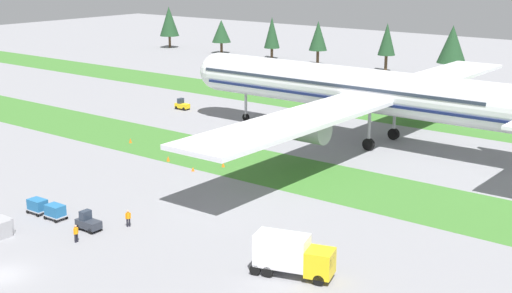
% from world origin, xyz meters
% --- Properties ---
extents(ground_plane, '(400.00, 400.00, 0.00)m').
position_xyz_m(ground_plane, '(0.00, 0.00, 0.00)').
color(ground_plane, gray).
extents(grass_strip_near, '(320.00, 12.91, 0.01)m').
position_xyz_m(grass_strip_near, '(0.00, 39.23, 0.00)').
color(grass_strip_near, '#3D752D').
rests_on(grass_strip_near, ground).
extents(grass_strip_far, '(320.00, 12.91, 0.01)m').
position_xyz_m(grass_strip_far, '(0.00, 77.05, 0.00)').
color(grass_strip_far, '#3D752D').
rests_on(grass_strip_far, ground).
extents(airliner, '(62.96, 77.09, 21.25)m').
position_xyz_m(airliner, '(2.14, 58.15, 7.61)').
color(airliner, white).
rests_on(airliner, ground).
extents(baggage_tug, '(2.63, 1.37, 1.97)m').
position_xyz_m(baggage_tug, '(-2.50, 11.13, 0.81)').
color(baggage_tug, '#2D333D').
rests_on(baggage_tug, ground).
extents(cargo_dolly_lead, '(2.24, 1.56, 1.55)m').
position_xyz_m(cargo_dolly_lead, '(-7.52, 11.00, 0.92)').
color(cargo_dolly_lead, '#A3A3A8').
rests_on(cargo_dolly_lead, ground).
extents(cargo_dolly_second, '(2.24, 1.56, 1.55)m').
position_xyz_m(cargo_dolly_second, '(-10.42, 10.92, 0.92)').
color(cargo_dolly_second, '#A3A3A8').
rests_on(cargo_dolly_second, ground).
extents(catering_truck, '(7.32, 4.27, 3.58)m').
position_xyz_m(catering_truck, '(19.25, 15.11, 1.95)').
color(catering_truck, yellow).
rests_on(catering_truck, ground).
extents(pushback_tractor, '(2.60, 1.31, 1.97)m').
position_xyz_m(pushback_tractor, '(-34.89, 58.03, 0.81)').
color(pushback_tractor, yellow).
rests_on(pushback_tractor, ground).
extents(ground_crew_marshaller, '(0.36, 0.56, 1.74)m').
position_xyz_m(ground_crew_marshaller, '(-0.96, 8.47, 0.95)').
color(ground_crew_marshaller, black).
rests_on(ground_crew_marshaller, ground).
extents(ground_crew_loader, '(0.36, 0.49, 1.74)m').
position_xyz_m(ground_crew_loader, '(-0.13, 14.24, 0.95)').
color(ground_crew_loader, black).
rests_on(ground_crew_loader, ground).
extents(uld_container_0, '(2.00, 1.60, 1.57)m').
position_xyz_m(uld_container_0, '(-8.44, 5.33, 0.78)').
color(uld_container_0, '#A3A3A8').
rests_on(uld_container_0, ground).
extents(taxiway_marker_0, '(0.44, 0.44, 0.68)m').
position_xyz_m(taxiway_marker_0, '(-13.65, 33.34, 0.34)').
color(taxiway_marker_0, orange).
rests_on(taxiway_marker_0, ground).
extents(taxiway_marker_1, '(0.44, 0.44, 0.60)m').
position_xyz_m(taxiway_marker_1, '(-6.25, 35.84, 0.30)').
color(taxiway_marker_1, orange).
rests_on(taxiway_marker_1, ground).
extents(taxiway_marker_2, '(0.44, 0.44, 0.69)m').
position_xyz_m(taxiway_marker_2, '(-24.68, 36.70, 0.35)').
color(taxiway_marker_2, orange).
rests_on(taxiway_marker_2, ground).
extents(taxiway_marker_3, '(0.44, 0.44, 0.52)m').
position_xyz_m(taxiway_marker_3, '(-8.01, 32.07, 0.26)').
color(taxiway_marker_3, orange).
rests_on(taxiway_marker_3, ground).
extents(distant_tree_line, '(200.20, 10.55, 11.93)m').
position_xyz_m(distant_tree_line, '(-0.30, 116.57, 7.04)').
color(distant_tree_line, '#4C3823').
rests_on(distant_tree_line, ground).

